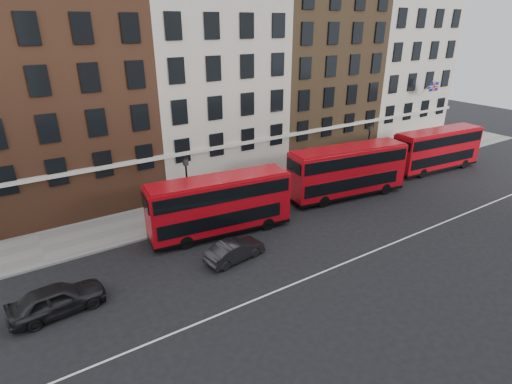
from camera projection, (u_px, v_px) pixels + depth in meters
ground at (327, 248)px, 27.35m from camera, size 120.00×120.00×0.00m
pavement at (247, 196)px, 35.45m from camera, size 80.00×5.00×0.15m
kerb at (263, 206)px, 33.52m from camera, size 80.00×0.30×0.16m
road_centre_line at (348, 262)px, 25.80m from camera, size 70.00×0.12×0.01m
building_terrace at (202, 70)px, 37.05m from camera, size 64.00×11.95×22.00m
bus_b at (219, 204)px, 28.45m from camera, size 10.52×3.68×4.33m
bus_c at (347, 170)px, 34.64m from camera, size 11.06×4.06×4.54m
bus_d at (437, 149)px, 41.00m from camera, size 10.45×3.39×4.32m
car_rear at (57, 299)px, 21.02m from camera, size 4.92×2.26×1.64m
car_front at (235, 250)px, 25.81m from camera, size 4.26×2.00×1.35m
lamp_post_left at (187, 186)px, 29.57m from camera, size 0.44×0.44×5.33m
lamp_post_right at (368, 147)px, 38.88m from camera, size 0.44×0.44×5.33m
traffic_light at (439, 137)px, 44.78m from camera, size 0.25×0.45×3.27m
iron_railings at (235, 182)px, 36.93m from camera, size 6.60×0.06×1.00m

